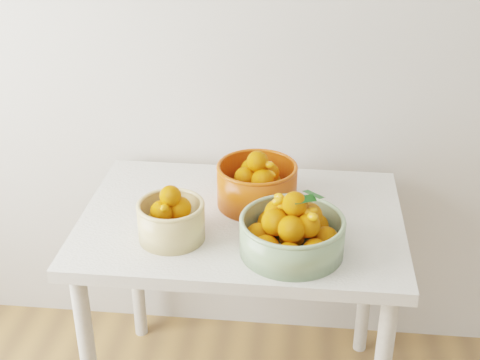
% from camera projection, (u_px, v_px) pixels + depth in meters
% --- Properties ---
extents(room_envelope, '(4.04, 4.04, 2.72)m').
position_uv_depth(room_envelope, '(393.00, 190.00, 0.22)').
color(room_envelope, beige).
rests_on(room_envelope, ground).
extents(table, '(1.00, 0.70, 0.75)m').
position_uv_depth(table, '(242.00, 242.00, 2.13)').
color(table, silver).
rests_on(table, ground).
extents(bowl_cream, '(0.20, 0.20, 0.17)m').
position_uv_depth(bowl_cream, '(171.00, 219.00, 1.94)').
color(bowl_cream, tan).
rests_on(bowl_cream, table).
extents(bowl_green, '(0.36, 0.36, 0.19)m').
position_uv_depth(bowl_green, '(292.00, 231.00, 1.88)').
color(bowl_green, gray).
rests_on(bowl_green, table).
extents(bowl_orange, '(0.27, 0.27, 0.18)m').
position_uv_depth(bowl_orange, '(257.00, 184.00, 2.12)').
color(bowl_orange, '#C23B0C').
rests_on(bowl_orange, table).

